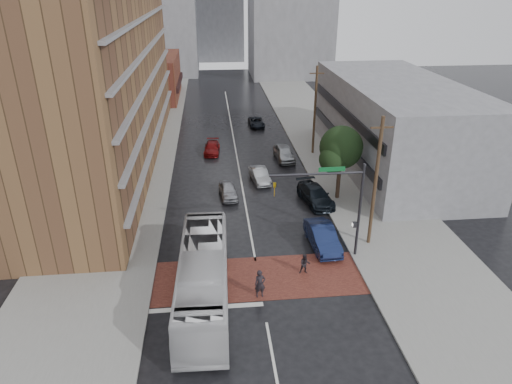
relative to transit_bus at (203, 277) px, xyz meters
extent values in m
plane|color=black|center=(3.62, 1.49, -1.73)|extent=(160.00, 160.00, 0.00)
cube|color=brown|center=(3.62, 1.99, -1.72)|extent=(14.00, 5.00, 0.02)
cube|color=gray|center=(-7.88, 26.49, -1.65)|extent=(9.00, 90.00, 0.15)
cube|color=gray|center=(15.12, 26.49, -1.65)|extent=(9.00, 90.00, 0.15)
cube|color=brown|center=(-10.38, 25.49, 12.27)|extent=(10.00, 44.00, 28.00)
cube|color=brown|center=(-8.38, 55.49, 1.77)|extent=(8.00, 16.00, 7.00)
cube|color=gray|center=(20.12, 21.49, 2.77)|extent=(11.00, 26.00, 9.00)
cube|color=gray|center=(3.62, 96.49, 10.27)|extent=(12.00, 10.00, 24.00)
cylinder|color=#332319|center=(12.12, 13.49, 0.27)|extent=(0.36, 0.36, 4.00)
sphere|color=#1D3015|center=(12.12, 13.49, 3.27)|extent=(3.80, 3.80, 3.80)
sphere|color=#1D3015|center=(11.22, 12.69, 2.47)|extent=(2.40, 2.40, 2.40)
sphere|color=#1D3015|center=(12.92, 14.29, 2.67)|extent=(2.60, 2.60, 2.60)
cylinder|color=#2D2D33|center=(10.92, 3.99, 1.87)|extent=(0.20, 0.20, 7.20)
cylinder|color=#2D2D33|center=(7.72, 3.99, 4.87)|extent=(6.40, 0.16, 0.16)
imported|color=gold|center=(4.92, 3.99, 3.87)|extent=(0.20, 0.16, 1.00)
cube|color=#0C5926|center=(8.72, 3.99, 5.17)|extent=(1.80, 0.05, 0.30)
cube|color=#2D2D33|center=(10.67, 3.99, 0.87)|extent=(0.30, 0.30, 0.35)
cylinder|color=#473321|center=(12.42, 5.49, 3.27)|extent=(0.26, 0.26, 10.00)
cube|color=#473321|center=(12.42, 5.49, 7.47)|extent=(1.60, 0.12, 0.12)
cylinder|color=#473321|center=(12.42, 25.49, 3.27)|extent=(0.26, 0.26, 10.00)
cube|color=#473321|center=(12.42, 25.49, 7.47)|extent=(1.60, 0.12, 0.12)
imported|color=silver|center=(0.00, 0.00, 0.00)|extent=(3.27, 12.49, 3.46)
imported|color=black|center=(3.51, -0.01, -0.77)|extent=(0.74, 0.53, 1.91)
imported|color=black|center=(6.82, 2.18, -0.98)|extent=(0.77, 0.63, 1.49)
imported|color=#9E9FA6|center=(2.16, 14.87, -1.09)|extent=(1.85, 3.88, 1.28)
imported|color=#B5BABE|center=(5.46, 18.13, -1.04)|extent=(2.02, 4.32, 1.37)
imported|color=#660B0C|center=(0.83, 26.95, -1.12)|extent=(2.04, 4.33, 1.22)
imported|color=black|center=(7.05, 37.11, -1.14)|extent=(2.06, 4.26, 1.17)
imported|color=#131E45|center=(8.82, 5.49, -0.91)|extent=(2.03, 5.08, 1.64)
imported|color=black|center=(9.92, 12.87, -0.97)|extent=(3.05, 5.54, 1.52)
imported|color=#93969A|center=(8.82, 23.90, -0.93)|extent=(2.20, 4.81, 1.60)
camera|label=1|loc=(0.89, -23.38, 16.55)|focal=32.00mm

